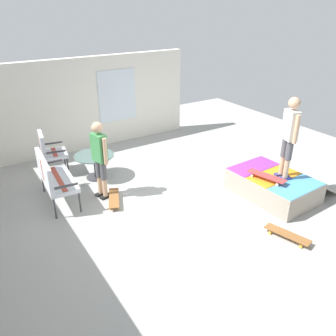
{
  "coord_description": "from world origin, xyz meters",
  "views": [
    {
      "loc": [
        -5.05,
        3.5,
        3.73
      ],
      "look_at": [
        0.23,
        0.15,
        0.7
      ],
      "focal_mm": 37.22,
      "sensor_mm": 36.0,
      "label": 1
    }
  ],
  "objects_px": {
    "skate_ramp": "(274,185)",
    "skateboard_spare": "(287,235)",
    "person_skater": "(290,133)",
    "patio_table": "(95,162)",
    "skateboard_by_bench": "(114,198)",
    "skateboard_on_ramp": "(267,176)",
    "person_watching": "(100,155)",
    "patio_bench": "(52,176)",
    "patio_chair_near_house": "(49,149)"
  },
  "relations": [
    {
      "from": "skate_ramp",
      "to": "skateboard_on_ramp",
      "type": "height_order",
      "value": "skateboard_on_ramp"
    },
    {
      "from": "patio_bench",
      "to": "person_watching",
      "type": "xyz_separation_m",
      "value": [
        -0.28,
        -0.91,
        0.33
      ]
    },
    {
      "from": "patio_table",
      "to": "person_watching",
      "type": "xyz_separation_m",
      "value": [
        -0.88,
        0.2,
        0.54
      ]
    },
    {
      "from": "patio_table",
      "to": "skateboard_spare",
      "type": "xyz_separation_m",
      "value": [
        -3.94,
        -1.91,
        -0.32
      ]
    },
    {
      "from": "patio_table",
      "to": "skateboard_spare",
      "type": "height_order",
      "value": "patio_table"
    },
    {
      "from": "person_skater",
      "to": "skateboard_spare",
      "type": "xyz_separation_m",
      "value": [
        -1.03,
        0.98,
        -1.35
      ]
    },
    {
      "from": "patio_table",
      "to": "skate_ramp",
      "type": "bearing_deg",
      "value": -134.16
    },
    {
      "from": "person_watching",
      "to": "skateboard_spare",
      "type": "height_order",
      "value": "person_watching"
    },
    {
      "from": "skateboard_on_ramp",
      "to": "skateboard_spare",
      "type": "bearing_deg",
      "value": 151.58
    },
    {
      "from": "skate_ramp",
      "to": "patio_chair_near_house",
      "type": "distance_m",
      "value": 5.09
    },
    {
      "from": "patio_chair_near_house",
      "to": "person_watching",
      "type": "xyz_separation_m",
      "value": [
        -1.67,
        -0.6,
        0.33
      ]
    },
    {
      "from": "skateboard_by_bench",
      "to": "skateboard_on_ramp",
      "type": "distance_m",
      "value": 3.11
    },
    {
      "from": "skateboard_by_bench",
      "to": "patio_chair_near_house",
      "type": "bearing_deg",
      "value": 19.24
    },
    {
      "from": "skate_ramp",
      "to": "skateboard_by_bench",
      "type": "bearing_deg",
      "value": 62.23
    },
    {
      "from": "patio_chair_near_house",
      "to": "person_watching",
      "type": "height_order",
      "value": "person_watching"
    },
    {
      "from": "skate_ramp",
      "to": "skateboard_on_ramp",
      "type": "relative_size",
      "value": 2.25
    },
    {
      "from": "patio_table",
      "to": "skateboard_on_ramp",
      "type": "height_order",
      "value": "skateboard_on_ramp"
    },
    {
      "from": "patio_table",
      "to": "skateboard_by_bench",
      "type": "xyz_separation_m",
      "value": [
        -1.21,
        0.1,
        -0.32
      ]
    },
    {
      "from": "skateboard_on_ramp",
      "to": "patio_chair_near_house",
      "type": "bearing_deg",
      "value": 42.69
    },
    {
      "from": "person_skater",
      "to": "skateboard_by_bench",
      "type": "height_order",
      "value": "person_skater"
    },
    {
      "from": "skateboard_spare",
      "to": "person_skater",
      "type": "bearing_deg",
      "value": -43.48
    },
    {
      "from": "skate_ramp",
      "to": "patio_table",
      "type": "height_order",
      "value": "patio_table"
    },
    {
      "from": "person_skater",
      "to": "skateboard_spare",
      "type": "bearing_deg",
      "value": 136.52
    },
    {
      "from": "patio_chair_near_house",
      "to": "person_watching",
      "type": "bearing_deg",
      "value": -160.27
    },
    {
      "from": "skateboard_spare",
      "to": "skate_ramp",
      "type": "bearing_deg",
      "value": -38.26
    },
    {
      "from": "person_watching",
      "to": "skateboard_by_bench",
      "type": "distance_m",
      "value": 0.93
    },
    {
      "from": "skate_ramp",
      "to": "person_watching",
      "type": "height_order",
      "value": "person_watching"
    },
    {
      "from": "skateboard_by_bench",
      "to": "skateboard_spare",
      "type": "xyz_separation_m",
      "value": [
        -2.73,
        -2.01,
        0.0
      ]
    },
    {
      "from": "patio_table",
      "to": "person_skater",
      "type": "height_order",
      "value": "person_skater"
    },
    {
      "from": "patio_table",
      "to": "person_watching",
      "type": "bearing_deg",
      "value": 167.52
    },
    {
      "from": "skate_ramp",
      "to": "skateboard_spare",
      "type": "bearing_deg",
      "value": 141.74
    },
    {
      "from": "person_skater",
      "to": "person_watching",
      "type": "bearing_deg",
      "value": 56.69
    },
    {
      "from": "patio_chair_near_house",
      "to": "patio_table",
      "type": "xyz_separation_m",
      "value": [
        -0.78,
        -0.79,
        -0.21
      ]
    },
    {
      "from": "person_skater",
      "to": "skateboard_by_bench",
      "type": "bearing_deg",
      "value": 60.36
    },
    {
      "from": "patio_bench",
      "to": "patio_chair_near_house",
      "type": "height_order",
      "value": "same"
    },
    {
      "from": "skate_ramp",
      "to": "person_skater",
      "type": "xyz_separation_m",
      "value": [
        -0.15,
        -0.05,
        1.2
      ]
    },
    {
      "from": "skateboard_spare",
      "to": "person_watching",
      "type": "bearing_deg",
      "value": 34.6
    },
    {
      "from": "skate_ramp",
      "to": "skateboard_spare",
      "type": "distance_m",
      "value": 1.51
    },
    {
      "from": "skateboard_by_bench",
      "to": "skateboard_spare",
      "type": "bearing_deg",
      "value": -143.62
    },
    {
      "from": "person_skater",
      "to": "skateboard_spare",
      "type": "distance_m",
      "value": 1.96
    },
    {
      "from": "person_watching",
      "to": "person_skater",
      "type": "xyz_separation_m",
      "value": [
        -2.03,
        -3.08,
        0.49
      ]
    },
    {
      "from": "skateboard_by_bench",
      "to": "skateboard_on_ramp",
      "type": "xyz_separation_m",
      "value": [
        -1.6,
        -2.62,
        0.47
      ]
    },
    {
      "from": "skateboard_spare",
      "to": "patio_chair_near_house",
      "type": "bearing_deg",
      "value": 29.81
    },
    {
      "from": "patio_chair_near_house",
      "to": "skateboard_on_ramp",
      "type": "xyz_separation_m",
      "value": [
        -3.6,
        -3.32,
        -0.06
      ]
    },
    {
      "from": "patio_table",
      "to": "person_watching",
      "type": "relative_size",
      "value": 0.55
    },
    {
      "from": "patio_bench",
      "to": "skateboard_by_bench",
      "type": "distance_m",
      "value": 1.29
    },
    {
      "from": "patio_bench",
      "to": "patio_table",
      "type": "bearing_deg",
      "value": -61.38
    },
    {
      "from": "skateboard_by_bench",
      "to": "skateboard_spare",
      "type": "relative_size",
      "value": 0.99
    },
    {
      "from": "skateboard_by_bench",
      "to": "person_skater",
      "type": "bearing_deg",
      "value": -119.64
    },
    {
      "from": "skate_ramp",
      "to": "person_skater",
      "type": "relative_size",
      "value": 1.12
    }
  ]
}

